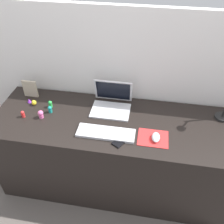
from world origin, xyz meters
The scene contains 15 objects.
ground_plane centered at (0.00, 0.00, 0.00)m, with size 6.00×6.00×0.00m, color #59514C.
back_wall centered at (0.00, 0.35, 0.74)m, with size 3.07×0.05×1.47m, color silver.
desk centered at (0.00, 0.00, 0.37)m, with size 1.87×0.63×0.74m, color black.
laptop centered at (-0.05, 0.17, 0.79)m, with size 0.30×0.26×0.21m.
keyboard centered at (-0.04, -0.14, 0.75)m, with size 0.41×0.13×0.02m, color silver.
mousepad centered at (0.29, -0.13, 0.74)m, with size 0.21×0.17×0.00m, color red.
mouse centered at (0.31, -0.13, 0.76)m, with size 0.06×0.10×0.03m, color silver.
cell_phone centered at (0.07, -0.19, 0.74)m, with size 0.06×0.13×0.01m, color black.
picture_frame centered at (-0.74, 0.20, 0.81)m, with size 0.12×0.02×0.15m, color #B2A58C.
toy_figurine_purple centered at (-0.73, 0.11, 0.76)m, with size 0.03×0.03×0.04m, color purple.
toy_figurine_red centered at (-0.70, -0.06, 0.77)m, with size 0.03×0.03×0.06m.
toy_figurine_yellow centered at (-0.67, 0.09, 0.76)m, with size 0.04×0.04×0.04m, color yellow.
toy_figurine_green centered at (-0.53, 0.08, 0.77)m, with size 0.03×0.03×0.06m.
toy_figurine_pink centered at (-0.56, -0.05, 0.77)m, with size 0.04×0.04×0.06m.
toy_figurine_teal centered at (-0.51, 0.02, 0.77)m, with size 0.03×0.03×0.06m.
Camera 1 is at (0.21, -1.35, 1.97)m, focal length 39.34 mm.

